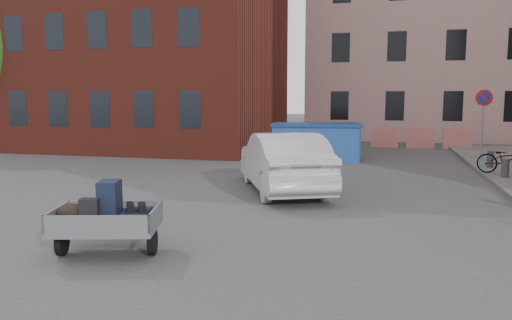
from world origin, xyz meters
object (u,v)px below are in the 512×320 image
(trailer, at_px, (106,218))
(dumpster, at_px, (316,141))
(bicycle, at_px, (508,159))
(silver_car, at_px, (283,162))

(trailer, bearing_deg, dumpster, 67.38)
(trailer, distance_m, bicycle, 12.67)
(dumpster, height_order, bicycle, dumpster)
(dumpster, bearing_deg, bicycle, -33.64)
(dumpster, bearing_deg, silver_car, -97.87)
(trailer, distance_m, dumpster, 12.97)
(silver_car, bearing_deg, dumpster, -113.67)
(trailer, bearing_deg, silver_car, 59.32)
(trailer, height_order, silver_car, silver_car)
(trailer, relative_size, bicycle, 1.09)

